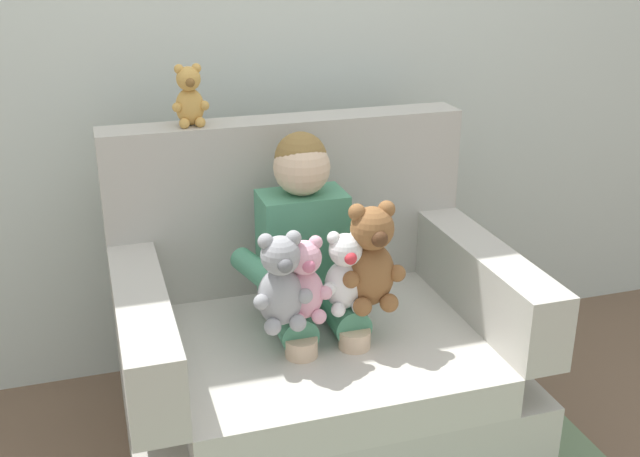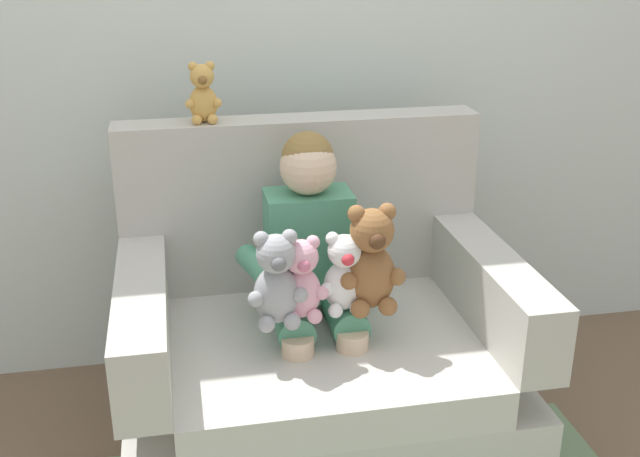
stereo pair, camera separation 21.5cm
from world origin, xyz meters
name	(u,v)px [view 2 (the right image)]	position (x,y,z in m)	size (l,w,h in m)	color
ground_plane	(321,445)	(0.00, 0.00, 0.00)	(8.00, 8.00, 0.00)	brown
back_wall	(282,7)	(0.00, 0.69, 1.30)	(6.00, 0.10, 2.60)	silver
armchair	(318,352)	(0.00, 0.05, 0.32)	(1.18, 0.87, 0.99)	#BCB7AD
seated_child	(313,258)	(-0.01, 0.06, 0.64)	(0.45, 0.39, 0.82)	#4C9370
plush_pink	(301,281)	(-0.08, -0.12, 0.65)	(0.15, 0.12, 0.25)	#EAA8BC
plush_white	(344,274)	(0.05, -0.09, 0.65)	(0.15, 0.12, 0.25)	white
plush_brown	(371,261)	(0.12, -0.10, 0.68)	(0.19, 0.15, 0.32)	brown
plush_grey	(276,281)	(-0.15, -0.13, 0.66)	(0.17, 0.13, 0.28)	#9E9EA3
plush_honey_on_backrest	(203,95)	(-0.30, 0.36, 1.08)	(0.11, 0.09, 0.19)	gold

